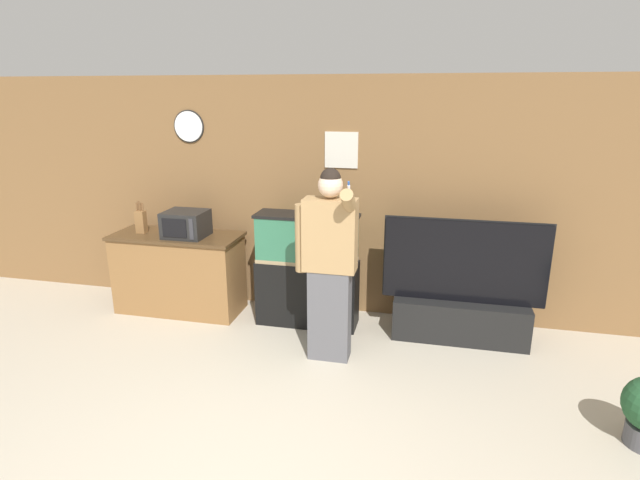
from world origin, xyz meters
name	(u,v)px	position (x,y,z in m)	size (l,w,h in m)	color
wall_back_paneled	(334,198)	(0.00, 3.02, 1.30)	(10.00, 0.08, 2.60)	brown
counter_island	(179,273)	(-1.71, 2.58, 0.45)	(1.44, 0.60, 0.90)	brown
microwave	(186,224)	(-1.55, 2.53, 1.05)	(0.44, 0.39, 0.28)	black
knife_block	(141,221)	(-2.12, 2.56, 1.04)	(0.11, 0.09, 0.36)	brown
aquarium_on_stand	(307,270)	(-0.20, 2.56, 0.61)	(1.07, 0.36, 1.22)	black
tv_on_stand	(461,305)	(1.39, 2.55, 0.36)	(1.59, 0.40, 1.25)	black
person_standing	(329,263)	(0.17, 1.90, 0.94)	(0.57, 0.43, 1.80)	#515156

